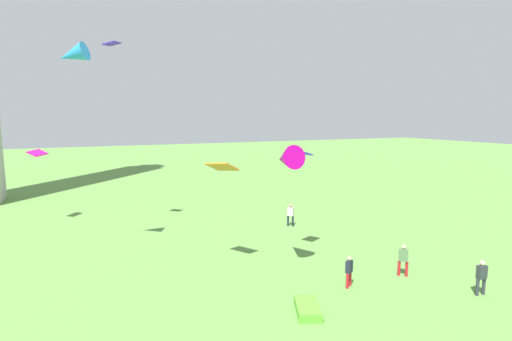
# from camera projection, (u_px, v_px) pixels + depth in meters

# --- Properties ---
(person_0) EXTENTS (0.53, 0.52, 1.81)m
(person_0) POSITION_uv_depth(u_px,v_px,m) (403.00, 258.00, 21.74)
(person_0) COLOR red
(person_0) RESTS_ON ground_plane
(person_1) EXTENTS (0.50, 0.44, 1.68)m
(person_1) POSITION_uv_depth(u_px,v_px,m) (349.00, 270.00, 20.31)
(person_1) COLOR red
(person_1) RESTS_ON ground_plane
(person_2) EXTENTS (0.55, 0.33, 1.79)m
(person_2) POSITION_uv_depth(u_px,v_px,m) (481.00, 276.00, 19.40)
(person_2) COLOR #2D3338
(person_2) RESTS_ON ground_plane
(person_3) EXTENTS (0.53, 0.53, 1.81)m
(person_3) POSITION_uv_depth(u_px,v_px,m) (290.00, 214.00, 31.71)
(person_3) COLOR #1E2333
(person_3) RESTS_ON ground_plane
(kite_flying_0) EXTENTS (1.32, 1.35, 0.20)m
(kite_flying_0) POSITION_uv_depth(u_px,v_px,m) (112.00, 44.00, 27.52)
(kite_flying_0) COLOR #411BCB
(kite_flying_1) EXTENTS (1.75, 1.95, 0.70)m
(kite_flying_1) POSITION_uv_depth(u_px,v_px,m) (222.00, 167.00, 21.96)
(kite_flying_1) COLOR #B9751B
(kite_flying_2) EXTENTS (2.08, 1.78, 1.48)m
(kite_flying_2) POSITION_uv_depth(u_px,v_px,m) (73.00, 55.00, 22.19)
(kite_flying_2) COLOR #2589E3
(kite_flying_3) EXTENTS (1.58, 1.42, 0.37)m
(kite_flying_3) POSITION_uv_depth(u_px,v_px,m) (301.00, 153.00, 23.89)
(kite_flying_3) COLOR #3D29EF
(kite_flying_4) EXTENTS (1.37, 2.07, 1.61)m
(kite_flying_4) POSITION_uv_depth(u_px,v_px,m) (286.00, 158.00, 21.44)
(kite_flying_4) COLOR #B4068A
(kite_flying_5) EXTENTS (1.56, 1.63, 0.53)m
(kite_flying_5) POSITION_uv_depth(u_px,v_px,m) (37.00, 153.00, 31.46)
(kite_flying_5) COLOR #E30F83
(kite_bundle_0) EXTENTS (1.73, 2.23, 0.40)m
(kite_bundle_0) POSITION_uv_depth(u_px,v_px,m) (308.00, 308.00, 17.75)
(kite_bundle_0) COLOR #5AB530
(kite_bundle_0) RESTS_ON ground_plane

